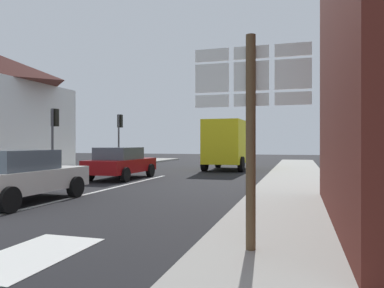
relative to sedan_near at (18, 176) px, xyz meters
name	(u,v)px	position (x,y,z in m)	size (l,w,h in m)	color
ground_plane	(148,180)	(0.84, 7.15, -0.76)	(80.00, 80.00, 0.00)	black
sidewalk_right	(295,188)	(7.32, 5.15, -0.69)	(2.72, 44.00, 0.14)	gray
lane_centre_stripe	(104,190)	(0.84, 3.15, -0.75)	(0.16, 12.00, 0.01)	silver
lane_turn_arrow	(31,255)	(3.66, -3.85, -0.75)	(1.20, 2.20, 0.01)	silver
sedan_near	(18,176)	(0.00, 0.00, 0.00)	(1.97, 4.20, 1.47)	beige
sedan_far	(121,163)	(-0.52, 7.11, 0.00)	(2.01, 4.22, 1.47)	maroon
delivery_truck	(228,144)	(3.20, 14.23, 0.89)	(2.60, 5.06, 3.05)	yellow
route_sign_post	(251,119)	(6.80, -3.11, 1.24)	(1.66, 0.14, 3.20)	brown
traffic_light_near_left	(54,126)	(-4.58, 7.67, 1.78)	(0.30, 0.49, 3.43)	#47474C
traffic_light_far_left	(120,128)	(-4.58, 14.80, 1.96)	(0.30, 0.49, 3.68)	#47474C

